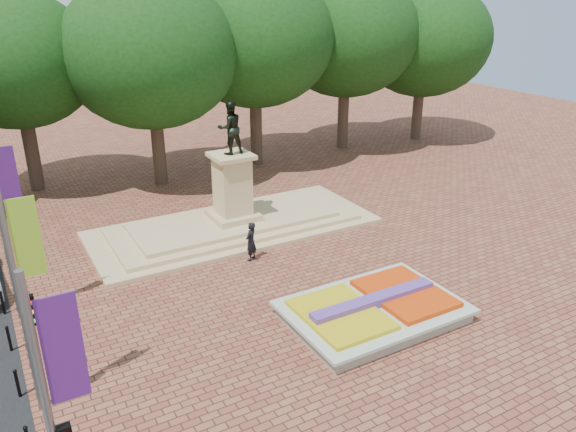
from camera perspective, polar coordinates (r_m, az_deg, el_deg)
The scene contains 7 objects.
ground at distance 21.99m, azimuth 3.29°, elevation -8.61°, with size 90.00×90.00×0.00m, color brown.
flower_bed at distance 20.94m, azimuth 8.71°, elevation -9.38°, with size 6.30×4.30×0.91m.
monument at distance 27.93m, azimuth -5.56°, elevation 0.35°, with size 14.00×6.00×6.40m.
tree_row_back at distance 36.36m, azimuth -9.21°, elevation 14.78°, with size 44.80×8.80×10.43m.
banner_poles at distance 16.24m, azimuth -25.22°, elevation -7.21°, with size 0.88×11.17×7.00m.
bollard_row at distance 17.87m, azimuth -25.39°, elevation -17.32°, with size 0.12×13.12×0.98m.
pedestrian at distance 24.72m, azimuth -3.79°, elevation -2.59°, with size 0.65×0.43×1.79m, color black.
Camera 1 is at (-10.39, -15.74, 11.31)m, focal length 35.00 mm.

